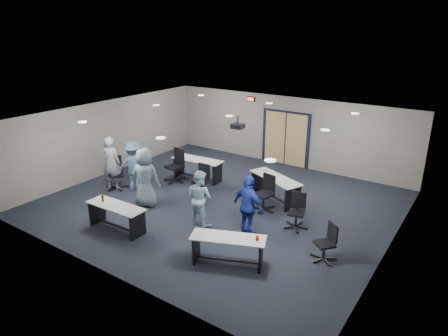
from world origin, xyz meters
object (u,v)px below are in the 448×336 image
Objects in this scene: table_front_right at (228,246)px; chair_back_c at (264,193)px; table_front_left at (116,213)px; chair_back_a at (174,166)px; person_lightblue at (200,198)px; chair_back_b at (201,180)px; person_navy at (249,207)px; person_back at (134,166)px; chair_loose_left at (116,173)px; chair_loose_right at (324,242)px; table_back_left at (198,166)px; chair_back_d at (297,212)px; person_gray at (111,163)px; table_back_right at (275,185)px; person_plaid at (145,177)px.

table_front_right is 1.67× the size of chair_back_c.
table_front_left is at bearing -116.58° from chair_back_c.
person_lightblue is at bearing -30.54° from chair_back_a.
chair_back_b is 0.94× the size of chair_back_c.
person_navy is (4.18, -1.89, 0.26)m from chair_back_a.
person_navy reaches higher than chair_back_c.
table_front_left is 2.87m from person_back.
chair_loose_left is 7.41m from chair_loose_right.
table_back_left is 1.21× the size of person_lightblue.
table_front_right is at bearing -48.83° from table_back_left.
table_back_left is (-0.51, 4.20, 0.03)m from table_front_left.
chair_back_c is 1.10× the size of chair_back_d.
chair_back_a is 1.19× the size of chair_back_d.
table_front_left is 3.57m from person_navy.
chair_loose_right is (1.21, -1.09, -0.03)m from chair_back_d.
table_back_left is at bearing 0.55° from chair_loose_left.
person_lightblue is (-2.31, -1.29, 0.30)m from chair_back_d.
chair_back_a is 3.75m from chair_back_c.
chair_back_a is 0.64× the size of person_gray.
chair_back_b is 0.93× the size of chair_loose_left.
table_back_right is at bearing 175.76° from chair_loose_right.
chair_back_c is at bearing -173.31° from chair_loose_right.
chair_loose_left is (-2.67, -1.18, 0.04)m from chair_back_b.
chair_loose_left is at bearing 141.66° from table_front_right.
table_front_left is at bearing 47.26° from person_lightblue.
chair_loose_right is at bearing -9.95° from chair_back_a.
table_front_right is (3.42, 0.33, -0.01)m from table_front_left.
person_navy is 4.86m from person_back.
chair_loose_left is 5.36m from person_navy.
chair_loose_right is at bearing 17.13° from table_front_left.
table_back_left is 6.20m from chair_loose_right.
person_back is (-3.36, 0.75, 0.05)m from person_lightblue.
chair_back_b is (-2.97, 2.81, 0.03)m from table_front_right.
chair_back_b is at bearing -52.35° from table_back_left.
person_navy is (2.67, -1.44, 0.34)m from chair_back_b.
table_front_left is at bearing -87.34° from table_back_left.
chair_loose_left is at bearing -142.71° from chair_loose_right.
chair_back_b reaches higher than table_back_right.
table_back_left is at bearing 129.98° from chair_back_b.
table_back_right is 1.86× the size of chair_back_c.
chair_loose_left is at bearing 10.38° from person_navy.
chair_loose_right is 3.54m from person_lightblue.
person_navy reaches higher than person_lightblue.
chair_back_a reaches higher than table_front_left.
table_back_left is at bearing -159.45° from person_back.
table_front_left is 1.92× the size of chair_loose_right.
table_back_left is (-3.93, 3.87, 0.04)m from table_front_right.
chair_back_a is 1.15× the size of chair_back_b.
person_gray is 5.44m from person_navy.
person_plaid reaches higher than table_front_right.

